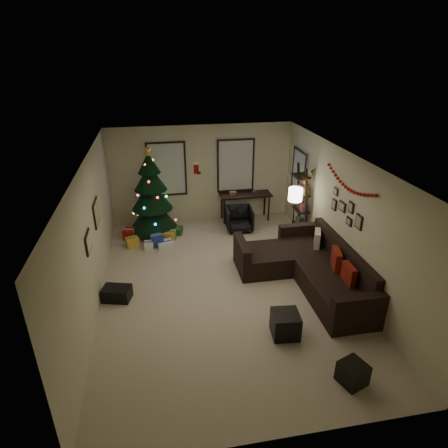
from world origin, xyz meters
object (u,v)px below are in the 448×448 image
Objects in this scene: christmas_tree at (152,198)px; sofa at (309,268)px; desk at (245,197)px; desk_chair at (239,219)px; bookshelf at (302,205)px.

sofa is (3.20, -2.95, -0.68)m from christmas_tree.
christmas_tree is at bearing -171.12° from desk.
christmas_tree is 2.39m from desk_chair.
desk is at bearing 100.32° from sofa.
desk_chair is (-0.92, 2.70, 0.02)m from sofa.
sofa is 3.43m from desk.
sofa is 1.56× the size of bookshelf.
sofa reaches higher than desk_chair.
desk_chair is at bearing -115.73° from desk.
desk_chair is at bearing 151.17° from bookshelf.
sofa is at bearing -79.68° from desk.
desk is at bearing 67.10° from desk_chair.
christmas_tree reaches higher than desk.
christmas_tree is 2.64m from desk.
christmas_tree is at bearing 176.71° from desk_chair.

